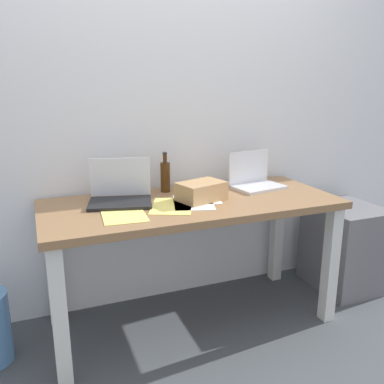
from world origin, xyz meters
TOP-DOWN VIEW (x-y plane):
  - ground_plane at (0.00, 0.00)m, footprint 8.00×8.00m
  - back_wall at (0.00, 0.40)m, footprint 5.20×0.08m
  - desk at (0.00, 0.00)m, footprint 1.63×0.69m
  - laptop_left at (-0.37, 0.11)m, footprint 0.38×0.32m
  - laptop_right at (0.47, 0.13)m, footprint 0.33×0.26m
  - beer_bottle at (-0.08, 0.24)m, footprint 0.06×0.06m
  - computer_mouse at (0.22, 0.20)m, footprint 0.08×0.11m
  - cardboard_box at (0.05, -0.01)m, footprint 0.29×0.24m
  - paper_sheet_near_back at (0.07, 0.05)m, footprint 0.29×0.34m
  - paper_yellow_folder at (-0.14, -0.06)m, footprint 0.31×0.36m
  - paper_sheet_center at (-0.01, -0.04)m, footprint 0.28×0.34m
  - paper_sheet_front_left at (-0.40, -0.10)m, footprint 0.23×0.31m
  - filing_cabinet at (1.13, 0.03)m, footprint 0.40×0.48m

SIDE VIEW (x-z plane):
  - ground_plane at x=0.00m, z-range 0.00..0.00m
  - filing_cabinet at x=1.13m, z-range 0.00..0.58m
  - desk at x=0.00m, z-range 0.26..1.01m
  - paper_sheet_near_back at x=0.07m, z-range 0.74..0.75m
  - paper_yellow_folder at x=-0.14m, z-range 0.74..0.75m
  - paper_sheet_center at x=-0.01m, z-range 0.74..0.75m
  - paper_sheet_front_left at x=-0.40m, z-range 0.74..0.75m
  - computer_mouse at x=0.22m, z-range 0.74..0.78m
  - laptop_right at x=0.47m, z-range 0.68..0.90m
  - laptop_left at x=-0.37m, z-range 0.68..0.91m
  - cardboard_box at x=0.05m, z-range 0.74..0.85m
  - beer_bottle at x=-0.08m, z-range 0.72..0.96m
  - back_wall at x=0.00m, z-range 0.00..2.60m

